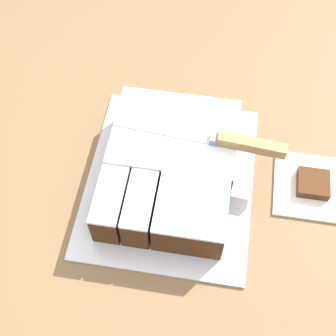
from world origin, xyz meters
The scene contains 7 objects.
ground_plane centered at (0.00, 0.00, 0.00)m, with size 8.00×8.00×0.00m, color #9E9384.
countertop centered at (0.00, 0.00, 0.47)m, with size 1.40×1.10×0.93m.
cake_board centered at (0.00, -0.08, 0.94)m, with size 0.33×0.40×0.01m.
cake centered at (0.00, -0.08, 0.98)m, with size 0.24×0.31×0.08m.
knife centered at (0.12, -0.04, 1.03)m, with size 0.34×0.05×0.02m.
paper_napkin centered at (0.28, -0.05, 0.94)m, with size 0.15×0.15×0.01m.
brownie centered at (0.28, -0.05, 0.95)m, with size 0.06×0.06×0.02m.
Camera 1 is at (0.07, -0.56, 1.76)m, focal length 50.00 mm.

